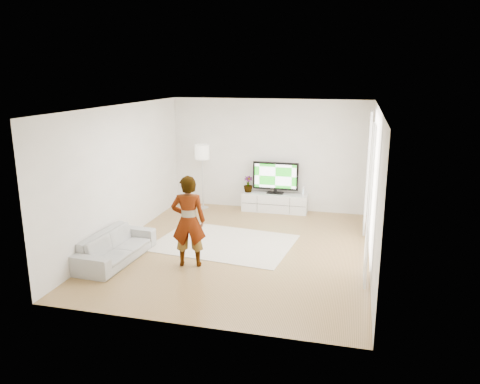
% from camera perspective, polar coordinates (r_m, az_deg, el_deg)
% --- Properties ---
extents(floor, '(6.00, 6.00, 0.00)m').
position_cam_1_polar(floor, '(9.41, -0.02, -6.96)').
color(floor, '#AC854E').
rests_on(floor, ground).
extents(ceiling, '(6.00, 6.00, 0.00)m').
position_cam_1_polar(ceiling, '(8.79, -0.02, 10.32)').
color(ceiling, white).
rests_on(ceiling, wall_back).
extents(wall_left, '(0.02, 6.00, 2.80)m').
position_cam_1_polar(wall_left, '(9.89, -14.21, 2.14)').
color(wall_left, white).
rests_on(wall_left, floor).
extents(wall_right, '(0.02, 6.00, 2.80)m').
position_cam_1_polar(wall_right, '(8.74, 16.08, 0.43)').
color(wall_right, white).
rests_on(wall_right, floor).
extents(wall_back, '(5.00, 0.02, 2.80)m').
position_cam_1_polar(wall_back, '(11.87, 3.54, 4.53)').
color(wall_back, white).
rests_on(wall_back, floor).
extents(wall_front, '(5.00, 0.02, 2.80)m').
position_cam_1_polar(wall_front, '(6.24, -6.80, -4.62)').
color(wall_front, white).
rests_on(wall_front, floor).
extents(window, '(0.01, 2.60, 2.50)m').
position_cam_1_polar(window, '(9.02, 15.93, 1.19)').
color(window, white).
rests_on(window, wall_right).
extents(curtain_near, '(0.04, 0.70, 2.60)m').
position_cam_1_polar(curtain_near, '(7.78, 15.51, -1.59)').
color(curtain_near, white).
rests_on(curtain_near, floor).
extents(curtain_far, '(0.04, 0.70, 2.60)m').
position_cam_1_polar(curtain_far, '(10.31, 15.29, 2.27)').
color(curtain_far, white).
rests_on(curtain_far, floor).
extents(media_console, '(1.64, 0.47, 0.46)m').
position_cam_1_polar(media_console, '(11.86, 4.27, -1.28)').
color(media_console, white).
rests_on(media_console, floor).
extents(television, '(1.15, 0.23, 0.80)m').
position_cam_1_polar(television, '(11.73, 4.35, 1.88)').
color(television, black).
rests_on(television, media_console).
extents(game_console, '(0.06, 0.16, 0.21)m').
position_cam_1_polar(game_console, '(11.68, 7.77, 0.08)').
color(game_console, white).
rests_on(game_console, media_console).
extents(potted_plant, '(0.29, 0.29, 0.41)m').
position_cam_1_polar(potted_plant, '(11.89, 1.00, 0.96)').
color(potted_plant, '#3F7238').
rests_on(potted_plant, media_console).
extents(rug, '(2.94, 2.27, 0.01)m').
position_cam_1_polar(rug, '(9.72, -1.95, -6.21)').
color(rug, beige).
rests_on(rug, floor).
extents(player, '(0.69, 0.54, 1.67)m').
position_cam_1_polar(player, '(8.40, -6.30, -3.55)').
color(player, '#334772').
rests_on(player, rug).
extents(sofa, '(0.82, 1.88, 0.54)m').
position_cam_1_polar(sofa, '(9.07, -14.88, -6.46)').
color(sofa, '#ACACA7').
rests_on(sofa, floor).
extents(floor_lamp, '(0.37, 0.37, 1.65)m').
position_cam_1_polar(floor_lamp, '(11.91, -4.64, 4.54)').
color(floor_lamp, silver).
rests_on(floor_lamp, floor).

